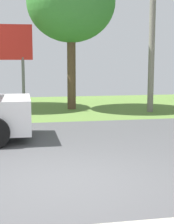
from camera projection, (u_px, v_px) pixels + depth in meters
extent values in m
cube|color=#4C4C4F|center=(58.00, 155.00, 8.35)|extent=(40.00, 8.00, 0.10)
cube|color=olive|center=(41.00, 108.00, 16.13)|extent=(40.00, 8.00, 0.10)
cylinder|color=gray|center=(152.00, 24.00, 14.14)|extent=(0.24, 0.24, 7.02)
cylinder|color=slate|center=(23.00, 85.00, 14.60)|extent=(0.12, 0.12, 2.20)
cylinder|color=brown|center=(71.00, 70.00, 15.20)|extent=(0.36, 0.36, 3.31)
ellipsoid|color=#387F33|center=(71.00, 2.00, 14.78)|extent=(3.68, 3.68, 3.34)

